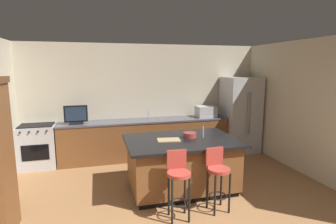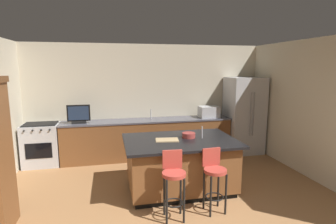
# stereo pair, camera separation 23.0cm
# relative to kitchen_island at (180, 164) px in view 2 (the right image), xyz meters

# --- Properties ---
(wall_back) EXTENTS (6.28, 0.12, 2.72)m
(wall_back) POSITION_rel_kitchen_island_xyz_m (-0.24, 2.22, 0.89)
(wall_back) COLOR beige
(wall_back) RESTS_ON ground_plane
(wall_right) EXTENTS (0.12, 4.74, 2.72)m
(wall_right) POSITION_rel_kitchen_island_xyz_m (2.69, 0.05, 0.89)
(wall_right) COLOR beige
(wall_right) RESTS_ON ground_plane
(counter_back) EXTENTS (4.02, 0.62, 0.93)m
(counter_back) POSITION_rel_kitchen_island_xyz_m (-0.29, 1.84, -0.00)
(counter_back) COLOR brown
(counter_back) RESTS_ON ground_plane
(kitchen_island) EXTENTS (1.95, 1.33, 0.92)m
(kitchen_island) POSITION_rel_kitchen_island_xyz_m (0.00, 0.00, 0.00)
(kitchen_island) COLOR black
(kitchen_island) RESTS_ON ground_plane
(refrigerator) EXTENTS (0.86, 0.81, 1.92)m
(refrigerator) POSITION_rel_kitchen_island_xyz_m (2.15, 1.76, 0.49)
(refrigerator) COLOR #B7BABF
(refrigerator) RESTS_ON ground_plane
(range_oven) EXTENTS (0.76, 0.63, 0.95)m
(range_oven) POSITION_rel_kitchen_island_xyz_m (-2.69, 1.84, 0.00)
(range_oven) COLOR #B7BABF
(range_oven) RESTS_ON ground_plane
(microwave) EXTENTS (0.48, 0.36, 0.27)m
(microwave) POSITION_rel_kitchen_island_xyz_m (1.24, 1.84, 0.60)
(microwave) COLOR #B7BABF
(microwave) RESTS_ON counter_back
(tv_monitor) EXTENTS (0.50, 0.16, 0.41)m
(tv_monitor) POSITION_rel_kitchen_island_xyz_m (-1.87, 1.79, 0.65)
(tv_monitor) COLOR black
(tv_monitor) RESTS_ON counter_back
(sink_faucet_back) EXTENTS (0.02, 0.02, 0.24)m
(sink_faucet_back) POSITION_rel_kitchen_island_xyz_m (-0.21, 1.94, 0.58)
(sink_faucet_back) COLOR #B2B2B7
(sink_faucet_back) RESTS_ON counter_back
(sink_faucet_island) EXTENTS (0.02, 0.02, 0.22)m
(sink_faucet_island) POSITION_rel_kitchen_island_xyz_m (0.40, 0.00, 0.56)
(sink_faucet_island) COLOR #B2B2B7
(sink_faucet_island) RESTS_ON kitchen_island
(bar_stool_left) EXTENTS (0.34, 0.35, 0.99)m
(bar_stool_left) POSITION_rel_kitchen_island_xyz_m (-0.33, -0.89, 0.13)
(bar_stool_left) COLOR #B23D33
(bar_stool_left) RESTS_ON ground_plane
(bar_stool_right) EXTENTS (0.34, 0.35, 0.96)m
(bar_stool_right) POSITION_rel_kitchen_island_xyz_m (0.31, -0.82, 0.10)
(bar_stool_right) COLOR #B23D33
(bar_stool_right) RESTS_ON ground_plane
(fruit_bowl) EXTENTS (0.24, 0.24, 0.09)m
(fruit_bowl) POSITION_rel_kitchen_island_xyz_m (0.18, 0.09, 0.50)
(fruit_bowl) COLOR #993833
(fruit_bowl) RESTS_ON kitchen_island
(cutting_board) EXTENTS (0.42, 0.30, 0.02)m
(cutting_board) POSITION_rel_kitchen_island_xyz_m (-0.24, -0.01, 0.46)
(cutting_board) COLOR tan
(cutting_board) RESTS_ON kitchen_island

